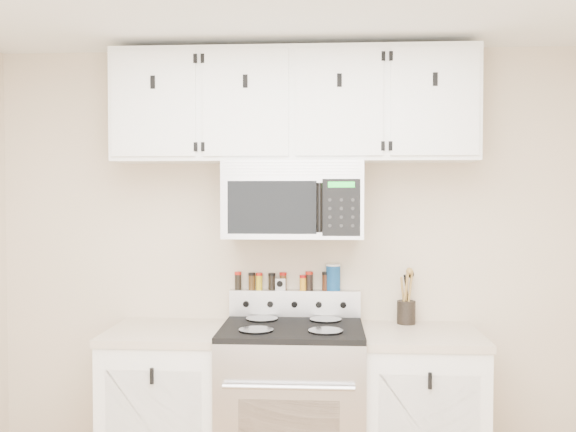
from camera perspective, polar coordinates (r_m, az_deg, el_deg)
The scene contains 18 objects.
back_wall at distance 3.78m, azimuth 0.64°, elevation -4.28°, with size 3.50×0.01×2.50m, color #C1AE90.
range at distance 3.63m, azimuth 0.38°, elevation -16.89°, with size 0.76×0.65×1.10m.
base_cabinet_left at distance 3.76m, azimuth -10.63°, elevation -16.67°, with size 0.64×0.62×0.92m.
base_cabinet_right at distance 3.69m, azimuth 11.66°, elevation -17.03°, with size 0.64×0.62×0.92m.
microwave at distance 3.56m, azimuth 0.50°, elevation 1.47°, with size 0.76×0.44×0.42m.
upper_cabinets at distance 3.62m, azimuth 0.52°, elevation 9.73°, with size 2.00×0.35×0.62m.
utensil_crock at distance 3.75m, azimuth 10.47°, elevation -8.25°, with size 0.11×0.11×0.31m.
kitchen_timer at distance 3.76m, azimuth -0.71°, elevation -6.07°, with size 0.06×0.05×0.07m, color silver.
salt_canister at distance 3.75m, azimuth 4.04°, elevation -5.45°, with size 0.08×0.08×0.15m.
spice_jar_0 at distance 3.78m, azimuth -4.46°, elevation -5.75°, with size 0.04×0.04×0.10m.
spice_jar_1 at distance 3.77m, azimuth -3.24°, elevation -5.80°, with size 0.04×0.04×0.10m.
spice_jar_2 at distance 3.77m, azimuth -2.58°, elevation -5.81°, with size 0.04×0.04×0.10m.
spice_jar_3 at distance 3.76m, azimuth -1.45°, elevation -5.83°, with size 0.04×0.04×0.10m.
spice_jar_4 at distance 3.76m, azimuth -0.44°, elevation -5.81°, with size 0.04×0.04×0.10m.
spice_jar_5 at distance 3.75m, azimuth 1.34°, elevation -5.94°, with size 0.04×0.04×0.09m.
spice_jar_6 at distance 3.75m, azimuth 1.90°, elevation -5.78°, with size 0.04×0.04×0.11m.
spice_jar_7 at distance 3.75m, azimuth 3.36°, elevation -5.79°, with size 0.04×0.04×0.11m.
spice_jar_8 at distance 3.75m, azimuth 4.03°, elevation -5.84°, with size 0.04×0.04×0.10m.
Camera 1 is at (0.18, -2.00, 1.66)m, focal length 40.00 mm.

